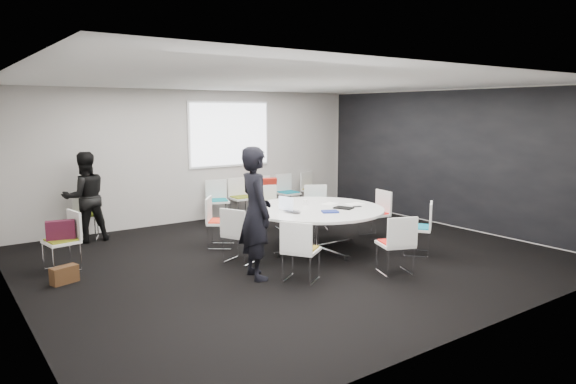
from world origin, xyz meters
TOP-DOWN VIEW (x-y plane):
  - room_shell at (0.09, 0.00)m, footprint 8.08×7.08m
  - conference_table at (0.58, 0.11)m, footprint 2.31×2.31m
  - projection_screen at (0.80, 3.46)m, footprint 1.90×0.03m
  - chair_ring_a at (2.03, 0.15)m, footprint 0.51×0.52m
  - chair_ring_b at (1.54, 1.29)m, footprint 0.62×0.62m
  - chair_ring_c at (0.73, 1.79)m, footprint 0.56×0.55m
  - chair_ring_d at (-0.68, 1.21)m, footprint 0.64×0.64m
  - chair_ring_e at (-0.86, 0.20)m, footprint 0.60×0.61m
  - chair_ring_f at (-0.63, -1.08)m, footprint 0.63×0.63m
  - chair_ring_g at (0.70, -1.60)m, footprint 0.59×0.58m
  - chair_ring_h at (1.78, -1.10)m, footprint 0.64×0.64m
  - chair_back_a at (0.28, 3.12)m, footprint 0.58×0.58m
  - chair_back_b at (0.89, 3.17)m, footprint 0.47×0.46m
  - chair_back_c at (1.43, 3.16)m, footprint 0.60×0.59m
  - chair_back_d at (2.14, 3.13)m, footprint 0.46×0.45m
  - chair_back_e at (2.91, 3.17)m, footprint 0.57×0.56m
  - chair_spare_left at (-3.22, 1.39)m, footprint 0.52×0.53m
  - chair_person_back at (-2.46, 3.14)m, footprint 0.59×0.59m
  - person_main at (-1.04, -0.56)m, footprint 0.57×0.76m
  - person_back at (-2.47, 2.98)m, footprint 0.81×0.64m
  - laptop at (0.04, 0.02)m, footprint 0.27×0.35m
  - laptop_lid at (-0.01, 0.17)m, footprint 0.09×0.30m
  - notebook_black at (0.92, -0.21)m, footprint 0.32×0.36m
  - tablet_folio at (0.52, -0.33)m, footprint 0.32×0.30m
  - papers_right at (1.02, 0.27)m, footprint 0.35×0.29m
  - papers_front at (1.37, 0.01)m, footprint 0.32×0.24m
  - cup at (0.61, 0.45)m, footprint 0.08×0.08m
  - phone at (1.22, -0.23)m, footprint 0.16×0.11m
  - maroon_bag at (-3.23, 1.38)m, footprint 0.42×0.23m
  - brown_bag at (-3.34, 0.76)m, footprint 0.39×0.26m
  - red_jacket at (1.42, 2.94)m, footprint 0.47×0.27m

SIDE VIEW (x-z plane):
  - brown_bag at x=-3.34m, z-range 0.00..0.24m
  - chair_ring_a at x=2.03m, z-range -0.16..0.72m
  - chair_ring_b at x=1.54m, z-range -0.16..0.72m
  - chair_ring_c at x=0.73m, z-range -0.16..0.72m
  - chair_ring_d at x=-0.68m, z-range -0.16..0.72m
  - chair_ring_e at x=-0.86m, z-range -0.16..0.72m
  - chair_ring_f at x=-0.63m, z-range -0.16..0.72m
  - chair_ring_g at x=0.70m, z-range -0.16..0.72m
  - chair_ring_h at x=1.78m, z-range -0.16..0.72m
  - chair_back_a at x=0.28m, z-range -0.16..0.72m
  - chair_back_b at x=0.89m, z-range -0.16..0.72m
  - chair_back_c at x=1.43m, z-range -0.16..0.72m
  - chair_back_d at x=2.14m, z-range -0.16..0.72m
  - chair_back_e at x=2.91m, z-range -0.16..0.72m
  - chair_spare_left at x=-3.22m, z-range -0.16..0.72m
  - chair_person_back at x=-2.46m, z-range -0.16..0.72m
  - conference_table at x=0.58m, z-range 0.18..0.91m
  - maroon_bag at x=-3.23m, z-range 0.48..0.76m
  - red_jacket at x=1.42m, z-range 0.52..0.88m
  - papers_right at x=1.02m, z-range 0.73..0.73m
  - papers_front at x=1.37m, z-range 0.73..0.73m
  - phone at x=1.22m, z-range 0.73..0.74m
  - notebook_black at x=0.92m, z-range 0.73..0.75m
  - laptop at x=0.04m, z-range 0.73..0.75m
  - tablet_folio at x=0.52m, z-range 0.73..0.76m
  - cup at x=0.61m, z-range 0.73..0.82m
  - person_back at x=-2.47m, z-range 0.00..1.64m
  - laptop_lid at x=-0.01m, z-range 0.75..0.97m
  - person_main at x=-1.04m, z-range 0.00..1.88m
  - room_shell at x=0.09m, z-range -0.04..2.84m
  - projection_screen at x=0.80m, z-range 1.17..2.53m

